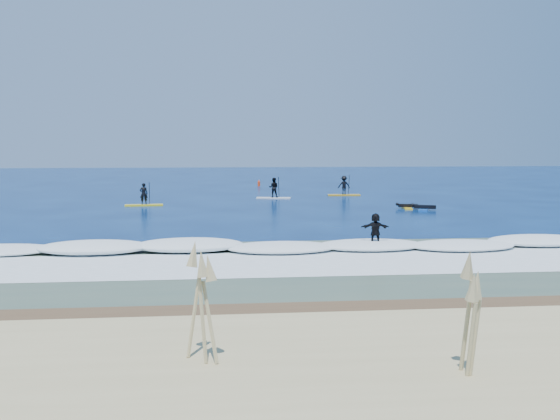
{
  "coord_description": "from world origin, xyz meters",
  "views": [
    {
      "loc": [
        -5.69,
        -36.69,
        4.71
      ],
      "look_at": [
        -1.98,
        0.71,
        0.6
      ],
      "focal_mm": 40.0,
      "sensor_mm": 36.0,
      "label": 1
    }
  ],
  "objects": [
    {
      "name": "ground",
      "position": [
        0.0,
        0.0,
        0.0
      ],
      "size": [
        160.0,
        160.0,
        0.0
      ],
      "primitive_type": "plane",
      "color": "#031640",
      "rests_on": "ground"
    },
    {
      "name": "dune",
      "position": [
        0.0,
        -27.0,
        0.0
      ],
      "size": [
        90.0,
        7.0,
        2.0
      ],
      "primitive_type": "cube",
      "color": "tan",
      "rests_on": "ground"
    },
    {
      "name": "wet_sand_strip",
      "position": [
        0.0,
        -21.5,
        0.0
      ],
      "size": [
        90.0,
        5.0,
        0.08
      ],
      "primitive_type": "cube",
      "color": "brown",
      "rests_on": "ground"
    },
    {
      "name": "shallow_water",
      "position": [
        0.0,
        -14.0,
        0.01
      ],
      "size": [
        90.0,
        13.0,
        0.01
      ],
      "primitive_type": "cube",
      "color": "#3E5545",
      "rests_on": "ground"
    },
    {
      "name": "breaking_wave",
      "position": [
        0.0,
        -10.0,
        0.0
      ],
      "size": [
        40.0,
        6.0,
        0.3
      ],
      "primitive_type": "cube",
      "color": "white",
      "rests_on": "ground"
    },
    {
      "name": "whitewater",
      "position": [
        0.0,
        -13.0,
        0.0
      ],
      "size": [
        34.0,
        5.0,
        0.02
      ],
      "primitive_type": "cube",
      "color": "silver",
      "rests_on": "ground"
    },
    {
      "name": "dune_grass",
      "position": [
        0.0,
        -27.0,
        1.85
      ],
      "size": [
        40.0,
        4.0,
        1.7
      ],
      "primitive_type": null,
      "color": "tan",
      "rests_on": "dune"
    },
    {
      "name": "sup_paddler_left",
      "position": [
        -11.19,
        10.05,
        0.61
      ],
      "size": [
        2.83,
        0.98,
        1.94
      ],
      "rotation": [
        0.0,
        0.0,
        0.11
      ],
      "color": "yellow",
      "rests_on": "ground"
    },
    {
      "name": "sup_paddler_center",
      "position": [
        -1.09,
        14.98,
        0.75
      ],
      "size": [
        2.95,
        1.28,
        2.01
      ],
      "rotation": [
        0.0,
        0.0,
        -0.2
      ],
      "color": "white",
      "rests_on": "ground"
    },
    {
      "name": "sup_paddler_right",
      "position": [
        5.36,
        17.36,
        0.78
      ],
      "size": [
        2.9,
        0.88,
        2.01
      ],
      "rotation": [
        0.0,
        0.0,
        -0.06
      ],
      "color": "gold",
      "rests_on": "ground"
    },
    {
      "name": "prone_paddler_near",
      "position": [
        7.65,
        6.25,
        0.14
      ],
      "size": [
        1.58,
        2.03,
        0.41
      ],
      "rotation": [
        0.0,
        0.0,
        1.43
      ],
      "color": "yellow",
      "rests_on": "ground"
    },
    {
      "name": "prone_paddler_far",
      "position": [
        8.51,
        5.18,
        0.15
      ],
      "size": [
        1.69,
        2.24,
        0.45
      ],
      "rotation": [
        0.0,
        0.0,
        1.21
      ],
      "color": "#1854B5",
      "rests_on": "ground"
    },
    {
      "name": "wave_surfer",
      "position": [
        1.17,
        -10.08,
        0.83
      ],
      "size": [
        2.06,
        0.71,
        1.46
      ],
      "rotation": [
        0.0,
        0.0,
        -0.08
      ],
      "color": "white",
      "rests_on": "breaking_wave"
    },
    {
      "name": "marker_buoy",
      "position": [
        -1.36,
        29.86,
        0.3
      ],
      "size": [
        0.29,
        0.29,
        0.7
      ],
      "rotation": [
        0.0,
        0.0,
        -0.15
      ],
      "color": "#F63E15",
      "rests_on": "ground"
    }
  ]
}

